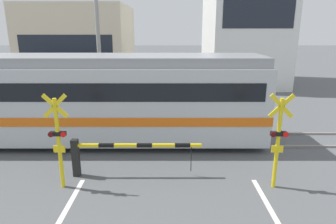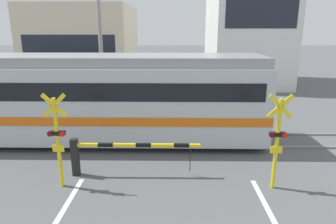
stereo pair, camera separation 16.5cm
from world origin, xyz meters
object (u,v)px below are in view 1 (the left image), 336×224
Objects in this scene: commuter_train at (48,97)px; crossing_signal_left at (58,138)px; crossing_barrier_far at (206,105)px; crossing_signal_right at (278,138)px; crossing_barrier_near at (107,152)px; pedestrian at (153,89)px.

crossing_signal_left is (1.66, -3.65, -0.32)m from commuter_train.
crossing_barrier_far is 1.43× the size of crossing_signal_right.
crossing_signal_left reaches higher than crossing_barrier_far.
pedestrian is (0.96, 8.35, 0.23)m from crossing_barrier_near.
pedestrian reaches higher than crossing_barrier_near.
crossing_barrier_near is 1.43× the size of crossing_signal_left.
crossing_signal_left is at bearing -103.31° from pedestrian.
crossing_barrier_near is 4.95m from crossing_signal_right.
crossing_signal_left is at bearing -127.26° from crossing_barrier_far.
crossing_barrier_far is at bearing 100.49° from crossing_signal_right.
commuter_train is 4.23m from crossing_barrier_near.
crossing_signal_right is at bearing -8.05° from crossing_barrier_near.
crossing_signal_right is (6.03, 0.00, 0.00)m from crossing_signal_left.
crossing_barrier_far is at bearing 22.73° from commuter_train.
crossing_barrier_far is at bearing 52.74° from crossing_signal_left.
crossing_signal_left is 1.55× the size of pedestrian.
commuter_train is 4.26× the size of crossing_barrier_far.
crossing_signal_left is (-1.18, -0.69, 0.71)m from crossing_barrier_near.
crossing_barrier_far is at bearing 57.18° from crossing_barrier_near.
commuter_train is 6.64m from pedestrian.
pedestrian is at bearing 76.69° from crossing_signal_left.
crossing_barrier_near is at bearing -46.18° from commuter_train.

